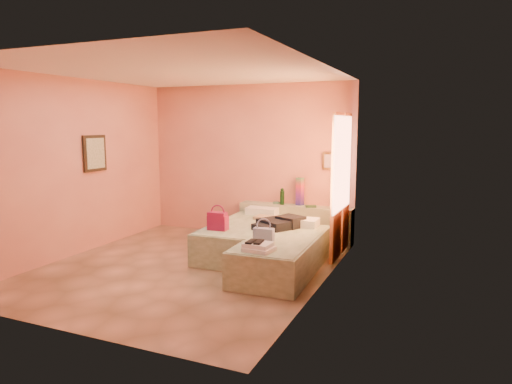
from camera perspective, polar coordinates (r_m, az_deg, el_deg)
ground at (r=6.83m, az=-8.72°, el=-9.36°), size 4.50×4.50×0.00m
room_walls at (r=6.89m, az=-5.11°, el=6.02°), size 4.02×4.51×2.81m
headboard_ledge at (r=8.19m, az=4.91°, el=-3.91°), size 2.05×0.30×0.65m
bed_left at (r=7.44m, az=-1.49°, el=-5.76°), size 0.96×2.03×0.50m
bed_right at (r=6.53m, az=3.37°, el=-7.81°), size 0.96×2.03×0.50m
water_bottle at (r=8.16m, az=3.29°, el=-0.61°), size 0.10×0.10×0.28m
rainbow_box at (r=8.12m, az=5.51°, el=0.07°), size 0.14×0.14×0.49m
small_dish at (r=8.27m, az=2.55°, el=-1.36°), size 0.15×0.15×0.03m
green_book at (r=7.98m, az=6.86°, el=-1.78°), size 0.22×0.19×0.03m
flower_vase at (r=7.86m, az=10.03°, el=-1.11°), size 0.26×0.26×0.27m
magenta_handbag at (r=6.90m, az=-4.79°, el=-3.62°), size 0.30×0.18×0.27m
khaki_garment at (r=7.65m, az=1.05°, el=-3.22°), size 0.33×0.27×0.05m
clothes_pile at (r=6.98m, az=2.78°, el=-3.90°), size 0.73×0.73×0.17m
blue_handbag at (r=6.24m, az=0.96°, el=-5.34°), size 0.29×0.15×0.18m
towel_stack at (r=5.77m, az=0.37°, el=-6.90°), size 0.38×0.33×0.10m
sandal_pair at (r=5.78m, az=-0.17°, el=-6.25°), size 0.17×0.22×0.02m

